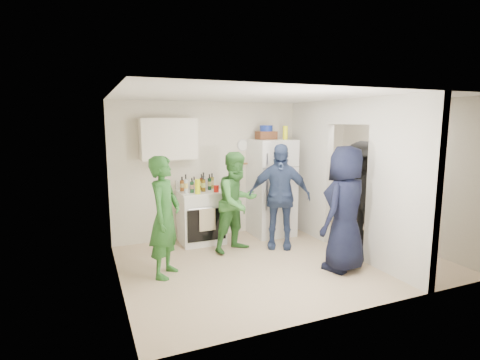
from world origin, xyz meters
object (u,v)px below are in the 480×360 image
stove (201,217)px  wicker_basket (266,135)px  fridge (271,187)px  person_navy (345,209)px  person_green_center (237,202)px  yellow_cup_stack_top (285,133)px  person_green_left (165,217)px  person_denim (279,196)px  blue_bowl (266,128)px  person_nook (362,193)px

stove → wicker_basket: wicker_basket is taller
fridge → person_navy: bearing=-85.1°
fridge → person_navy: fridge is taller
person_green_center → person_navy: bearing=-69.0°
yellow_cup_stack_top → person_navy: bearing=-91.6°
wicker_basket → person_green_center: size_ratio=0.21×
stove → person_green_left: size_ratio=0.55×
person_denim → person_green_center: bearing=-158.9°
stove → yellow_cup_stack_top: size_ratio=3.73×
blue_bowl → person_navy: blue_bowl is taller
wicker_basket → person_navy: (0.27, -2.01, -0.98)m
stove → fridge: 1.45m
blue_bowl → fridge: bearing=-26.6°
person_nook → stove: bearing=-109.1°
wicker_basket → person_navy: size_ratio=0.19×
blue_bowl → person_denim: 1.37m
person_nook → wicker_basket: bearing=-127.2°
yellow_cup_stack_top → person_nook: bearing=-46.1°
fridge → person_denim: fridge is taller
wicker_basket → blue_bowl: 0.13m
yellow_cup_stack_top → person_navy: 2.13m
wicker_basket → person_denim: 1.27m
stove → blue_bowl: 2.02m
blue_bowl → yellow_cup_stack_top: size_ratio=0.96×
person_nook → blue_bowl: bearing=-127.2°
person_green_center → person_nook: (2.15, -0.49, 0.08)m
person_navy → blue_bowl: bearing=-106.0°
fridge → person_green_left: bearing=-152.6°
blue_bowl → person_nook: size_ratio=0.13×
stove → blue_bowl: (1.28, 0.02, 1.55)m
wicker_basket → yellow_cup_stack_top: bearing=-25.1°
fridge → person_green_center: bearing=-147.2°
fridge → blue_bowl: (-0.10, 0.05, 1.11)m
stove → wicker_basket: bearing=0.9°
blue_bowl → person_denim: blue_bowl is taller
person_navy → person_nook: (1.02, 0.85, -0.00)m
person_nook → person_green_left: bearing=-84.1°
blue_bowl → person_nook: 2.06m
person_green_left → person_navy: person_navy is taller
person_green_left → person_green_center: bearing=-33.0°
stove → person_green_center: person_green_center is taller
stove → blue_bowl: blue_bowl is taller
person_denim → person_nook: (1.42, -0.39, 0.02)m
person_denim → yellow_cup_stack_top: bearing=83.5°
stove → person_navy: 2.56m
fridge → person_navy: size_ratio=1.00×
person_green_center → person_nook: 2.21m
stove → fridge: size_ratio=0.51×
person_navy → person_nook: 1.33m
person_green_center → person_navy: 1.75m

